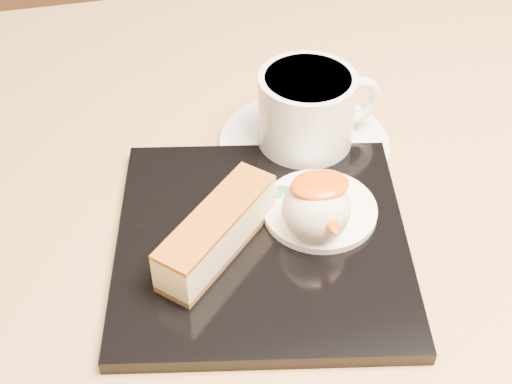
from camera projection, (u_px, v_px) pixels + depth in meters
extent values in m
cube|color=olive|center=(244.00, 244.00, 0.58)|extent=(0.80, 0.80, 0.04)
cube|color=black|center=(262.00, 242.00, 0.54)|extent=(0.26, 0.26, 0.01)
cube|color=brown|center=(218.00, 246.00, 0.53)|extent=(0.10, 0.10, 0.01)
cube|color=#F7EAA1|center=(217.00, 231.00, 0.52)|extent=(0.10, 0.10, 0.03)
cube|color=#944910|center=(216.00, 215.00, 0.51)|extent=(0.10, 0.10, 0.00)
cylinder|color=white|center=(320.00, 210.00, 0.56)|extent=(0.09, 0.09, 0.01)
sphere|color=white|center=(316.00, 208.00, 0.53)|extent=(0.05, 0.05, 0.05)
ellipsoid|color=#DD5006|center=(320.00, 185.00, 0.51)|extent=(0.04, 0.03, 0.01)
ellipsoid|color=#2E8E40|center=(276.00, 195.00, 0.56)|extent=(0.02, 0.01, 0.00)
ellipsoid|color=#2E8E40|center=(285.00, 189.00, 0.57)|extent=(0.02, 0.01, 0.00)
ellipsoid|color=#2E8E40|center=(266.00, 191.00, 0.57)|extent=(0.01, 0.02, 0.00)
cylinder|color=white|center=(304.00, 146.00, 0.63)|extent=(0.15, 0.15, 0.01)
cylinder|color=white|center=(306.00, 110.00, 0.61)|extent=(0.08, 0.08, 0.07)
cylinder|color=black|center=(308.00, 79.00, 0.58)|extent=(0.07, 0.07, 0.00)
torus|color=white|center=(355.00, 101.00, 0.62)|extent=(0.05, 0.01, 0.05)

